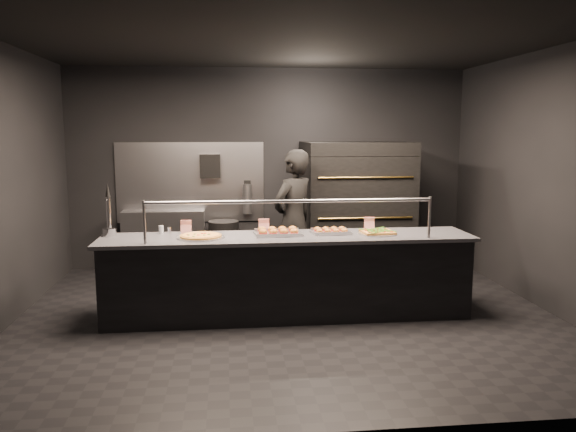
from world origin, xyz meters
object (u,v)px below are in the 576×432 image
Objects in this scene: round_pizza at (201,236)px; fire_extinguisher at (247,198)px; beer_tap at (109,221)px; prep_shelf at (164,240)px; trash_bin at (224,246)px; worker at (293,220)px; slider_tray_a at (278,232)px; square_pizza at (377,232)px; towel_dispenser at (210,166)px; slider_tray_b at (331,231)px; pizza_oven at (355,207)px; service_counter at (288,276)px.

fire_extinguisher is at bearing 76.00° from round_pizza.
beer_tap is 1.12× the size of round_pizza.
prep_shelf reaches higher than trash_bin.
worker is (0.54, -1.29, -0.14)m from fire_extinguisher.
slider_tray_a is (0.25, -2.32, -0.11)m from fire_extinguisher.
square_pizza is at bearing -60.44° from fire_extinguisher.
trash_bin is (0.18, -0.22, -1.17)m from towel_dispenser.
prep_shelf is 1.31m from towel_dispenser.
worker is (-0.30, 1.01, -0.03)m from slider_tray_b.
slider_tray_a is at bearing -83.86° from fire_extinguisher.
fire_extinguisher is (0.55, 0.01, -0.49)m from towel_dispenser.
fire_extinguisher reaches higher than round_pizza.
pizza_oven is at bearing 41.55° from round_pizza.
worker is at bearing 106.74° from slider_tray_b.
towel_dispenser reaches higher than prep_shelf.
prep_shelf is 3.53m from square_pizza.
fire_extinguisher is at bearing 162.11° from pizza_oven.
pizza_oven is at bearing 54.46° from slider_tray_a.
round_pizza reaches higher than trash_bin.
fire_extinguisher is at bearing 32.41° from trash_bin.
slider_tray_a is at bearing -178.80° from slider_tray_b.
service_counter is 0.70m from slider_tray_b.
service_counter is at bearing -55.41° from prep_shelf.
prep_shelf is at bearing 133.30° from slider_tray_b.
beer_tap is at bearing 176.30° from slider_tray_a.
slider_tray_b is at bearing -46.70° from prep_shelf.
beer_tap is (-1.95, 0.20, 0.62)m from service_counter.
slider_tray_a is (1.85, -0.12, -0.13)m from beer_tap.
beer_tap is (-0.35, -2.12, 0.64)m from prep_shelf.
towel_dispenser is 2.47m from beer_tap.
towel_dispenser is at bearing 5.71° from prep_shelf.
fire_extinguisher reaches higher than trash_bin.
slider_tray_b reaches higher than square_pizza.
service_counter reaches higher than prep_shelf.
trash_bin is (0.88, -0.15, -0.07)m from prep_shelf.
prep_shelf is 0.90m from trash_bin.
round_pizza is (-2.15, -1.91, -0.03)m from pizza_oven.
service_counter is 1.06m from round_pizza.
slider_tray_b is at bearing -69.79° from fire_extinguisher.
prep_shelf is at bearing 124.59° from service_counter.
trash_bin is at bearing 106.40° from slider_tray_a.
slider_tray_a is (0.80, -2.31, -0.60)m from towel_dispenser.
slider_tray_a is at bearing 141.52° from service_counter.
service_counter is at bearing -169.54° from slider_tray_b.
square_pizza reaches higher than prep_shelf.
towel_dispenser is 0.68× the size of round_pizza.
pizza_oven reaches higher than towel_dispenser.
prep_shelf is 2.32× the size of round_pizza.
pizza_oven reaches higher than trash_bin.
slider_tray_a is (0.85, 0.09, 0.02)m from round_pizza.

